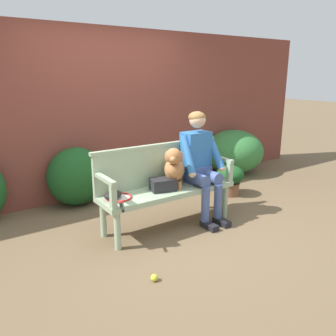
# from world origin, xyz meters

# --- Properties ---
(ground_plane) EXTENTS (40.00, 40.00, 0.00)m
(ground_plane) POSITION_xyz_m (0.00, 0.00, 0.00)
(ground_plane) COLOR brown
(brick_garden_fence) EXTENTS (8.00, 0.30, 2.43)m
(brick_garden_fence) POSITION_xyz_m (0.00, 1.66, 1.22)
(brick_garden_fence) COLOR brown
(brick_garden_fence) RESTS_ON ground
(hedge_bush_mid_right) EXTENTS (0.80, 0.70, 0.81)m
(hedge_bush_mid_right) POSITION_xyz_m (-0.65, 1.32, 0.41)
(hedge_bush_mid_right) COLOR #194C1E
(hedge_bush_mid_right) RESTS_ON ground
(hedge_bush_far_left) EXTENTS (1.12, 1.06, 0.80)m
(hedge_bush_far_left) POSITION_xyz_m (2.31, 1.26, 0.40)
(hedge_bush_far_left) COLOR #337538
(hedge_bush_far_left) RESTS_ON ground
(garden_bench) EXTENTS (1.67, 0.48, 0.48)m
(garden_bench) POSITION_xyz_m (0.00, 0.00, 0.41)
(garden_bench) COLOR #9EB793
(garden_bench) RESTS_ON ground
(bench_backrest) EXTENTS (1.71, 0.06, 0.50)m
(bench_backrest) POSITION_xyz_m (0.00, 0.21, 0.73)
(bench_backrest) COLOR #9EB793
(bench_backrest) RESTS_ON garden_bench
(bench_armrest_left_end) EXTENTS (0.06, 0.48, 0.28)m
(bench_armrest_left_end) POSITION_xyz_m (-0.80, -0.09, 0.68)
(bench_armrest_left_end) COLOR #9EB793
(bench_armrest_left_end) RESTS_ON garden_bench
(bench_armrest_right_end) EXTENTS (0.06, 0.48, 0.28)m
(bench_armrest_right_end) POSITION_xyz_m (0.80, -0.09, 0.68)
(bench_armrest_right_end) COLOR #9EB793
(bench_armrest_right_end) RESTS_ON garden_bench
(person_seated) EXTENTS (0.56, 0.64, 1.35)m
(person_seated) POSITION_xyz_m (0.46, -0.01, 0.75)
(person_seated) COLOR black
(person_seated) RESTS_ON ground
(dog_on_bench) EXTENTS (0.42, 0.47, 0.50)m
(dog_on_bench) POSITION_xyz_m (0.08, -0.02, 0.73)
(dog_on_bench) COLOR #AD7042
(dog_on_bench) RESTS_ON garden_bench
(tennis_racket) EXTENTS (0.37, 0.58, 0.03)m
(tennis_racket) POSITION_xyz_m (-0.64, 0.00, 0.49)
(tennis_racket) COLOR red
(tennis_racket) RESTS_ON garden_bench
(baseball_glove) EXTENTS (0.27, 0.25, 0.09)m
(baseball_glove) POSITION_xyz_m (-0.69, 0.04, 0.52)
(baseball_glove) COLOR black
(baseball_glove) RESTS_ON garden_bench
(sports_bag) EXTENTS (0.32, 0.26, 0.14)m
(sports_bag) POSITION_xyz_m (-0.08, -0.02, 0.55)
(sports_bag) COLOR #232328
(sports_bag) RESTS_ON garden_bench
(tennis_ball) EXTENTS (0.07, 0.07, 0.07)m
(tennis_ball) POSITION_xyz_m (-0.75, -0.88, 0.03)
(tennis_ball) COLOR #CCDB33
(tennis_ball) RESTS_ON ground
(potted_plant) EXTENTS (0.41, 0.41, 0.46)m
(potted_plant) POSITION_xyz_m (1.40, 0.40, 0.26)
(potted_plant) COLOR brown
(potted_plant) RESTS_ON ground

